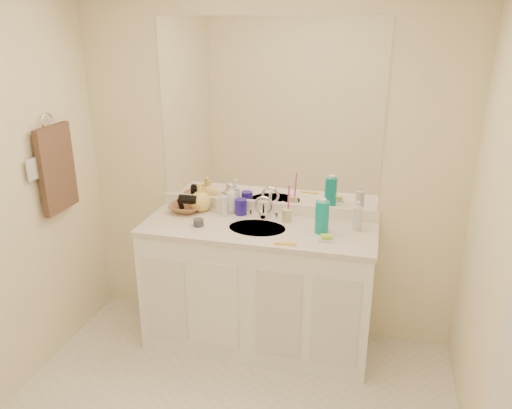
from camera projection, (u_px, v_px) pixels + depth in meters
name	position (u px, v px, depth m)	size (l,w,h in m)	color
wall_back	(268.00, 167.00, 3.36)	(2.60, 0.02, 2.40)	#FBEEC4
vanity_cabinet	(258.00, 288.00, 3.38)	(1.50, 0.55, 0.85)	white
countertop	(258.00, 229.00, 3.23)	(1.52, 0.57, 0.03)	silver
backsplash	(267.00, 207.00, 3.44)	(1.52, 0.03, 0.08)	white
sink_basin	(257.00, 229.00, 3.21)	(0.37, 0.37, 0.02)	beige
faucet	(264.00, 210.00, 3.35)	(0.02, 0.02, 0.11)	silver
mirror	(268.00, 114.00, 3.23)	(1.48, 0.01, 1.20)	white
blue_mug	(241.00, 207.00, 3.41)	(0.08, 0.08, 0.11)	#201490
tan_cup	(287.00, 215.00, 3.29)	(0.06, 0.06, 0.09)	#C7BD8C
toothbrush	(288.00, 200.00, 3.25)	(0.01, 0.01, 0.22)	#DD3A88
mouthwash_bottle	(322.00, 217.00, 3.10)	(0.09, 0.09, 0.20)	#0B8E8C
clear_pump_bottle	(357.00, 219.00, 3.15)	(0.06, 0.06, 0.15)	silver
soap_dish	(326.00, 239.00, 3.02)	(0.09, 0.08, 0.01)	silver
green_soap	(326.00, 237.00, 3.01)	(0.06, 0.05, 0.02)	#A6E337
orange_comb	(285.00, 244.00, 2.96)	(0.14, 0.03, 0.01)	gold
dark_jar	(198.00, 223.00, 3.22)	(0.07, 0.07, 0.05)	#3B3B43
extra_white_bottle	(224.00, 206.00, 3.38)	(0.04, 0.04, 0.14)	silver
soap_bottle_white	(231.00, 198.00, 3.44)	(0.08, 0.08, 0.20)	white
soap_bottle_cream	(221.00, 201.00, 3.44)	(0.07, 0.08, 0.17)	beige
soap_bottle_yellow	(201.00, 197.00, 3.46)	(0.15, 0.15, 0.19)	#EFCF5D
wicker_basket	(186.00, 208.00, 3.47)	(0.23, 0.23, 0.06)	brown
hair_dryer	(188.00, 199.00, 3.44)	(0.07, 0.07, 0.13)	black
towel_ring	(47.00, 121.00, 3.05)	(0.11, 0.11, 0.01)	silver
hand_towel	(57.00, 169.00, 3.15)	(0.04, 0.32, 0.55)	#32231B
switch_plate	(32.00, 170.00, 2.96)	(0.01, 0.09, 0.13)	silver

